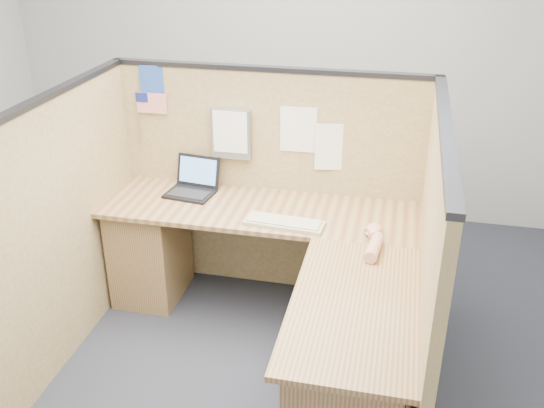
% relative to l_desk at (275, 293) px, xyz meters
% --- Properties ---
extents(floor, '(5.00, 5.00, 0.00)m').
position_rel_l_desk_xyz_m(floor, '(-0.18, -0.29, -0.39)').
color(floor, black).
rests_on(floor, ground).
extents(wall_back, '(5.00, 0.00, 5.00)m').
position_rel_l_desk_xyz_m(wall_back, '(-0.18, 1.96, 1.01)').
color(wall_back, '#A4A7A9').
rests_on(wall_back, floor).
extents(cubicle_partitions, '(2.06, 1.83, 1.53)m').
position_rel_l_desk_xyz_m(cubicle_partitions, '(-0.18, 0.14, 0.38)').
color(cubicle_partitions, olive).
rests_on(cubicle_partitions, floor).
extents(l_desk, '(1.95, 1.75, 0.73)m').
position_rel_l_desk_xyz_m(l_desk, '(0.00, 0.00, 0.00)').
color(l_desk, brown).
rests_on(l_desk, floor).
extents(laptop, '(0.32, 0.32, 0.21)m').
position_rel_l_desk_xyz_m(laptop, '(-0.66, 0.54, 0.39)').
color(laptop, black).
rests_on(laptop, l_desk).
extents(keyboard, '(0.48, 0.20, 0.03)m').
position_rel_l_desk_xyz_m(keyboard, '(0.01, 0.21, 0.35)').
color(keyboard, '#9E967B').
rests_on(keyboard, l_desk).
extents(mouse, '(0.12, 0.09, 0.04)m').
position_rel_l_desk_xyz_m(mouse, '(0.53, 0.19, 0.36)').
color(mouse, silver).
rests_on(mouse, l_desk).
extents(hand_forearm, '(0.10, 0.37, 0.08)m').
position_rel_l_desk_xyz_m(hand_forearm, '(0.54, 0.06, 0.37)').
color(hand_forearm, tan).
rests_on(hand_forearm, l_desk).
extents(blue_poster, '(0.19, 0.03, 0.25)m').
position_rel_l_desk_xyz_m(blue_poster, '(-0.93, 0.68, 0.99)').
color(blue_poster, '#2246A0').
rests_on(blue_poster, cubicle_partitions).
extents(american_flag, '(0.21, 0.01, 0.36)m').
position_rel_l_desk_xyz_m(american_flag, '(-0.99, 0.67, 0.86)').
color(american_flag, olive).
rests_on(american_flag, cubicle_partitions).
extents(file_holder, '(0.25, 0.05, 0.32)m').
position_rel_l_desk_xyz_m(file_holder, '(-0.43, 0.66, 0.71)').
color(file_holder, slate).
rests_on(file_holder, cubicle_partitions).
extents(paper_left, '(0.23, 0.01, 0.29)m').
position_rel_l_desk_xyz_m(paper_left, '(-0.00, 0.68, 0.76)').
color(paper_left, white).
rests_on(paper_left, cubicle_partitions).
extents(paper_right, '(0.24, 0.04, 0.30)m').
position_rel_l_desk_xyz_m(paper_right, '(0.23, 0.68, 0.66)').
color(paper_right, white).
rests_on(paper_right, cubicle_partitions).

